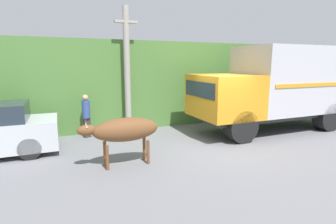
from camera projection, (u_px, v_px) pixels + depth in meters
ground_plane at (217, 146)px, 9.04m from camera, size 60.00×60.00×0.00m
hillside_embankment at (154, 81)px, 14.47m from camera, size 32.00×5.89×3.77m
building_backdrop at (107, 90)px, 12.10m from camera, size 5.37×2.70×3.22m
cargo_truck at (281, 85)px, 11.08m from camera, size 7.23×2.50×3.51m
brown_cow at (124, 130)px, 7.23m from camera, size 2.22×0.66×1.35m
pedestrian_on_hill at (86, 114)px, 10.01m from camera, size 0.39×0.39×1.66m
utility_pole at (127, 69)px, 10.45m from camera, size 0.90×0.25×5.01m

